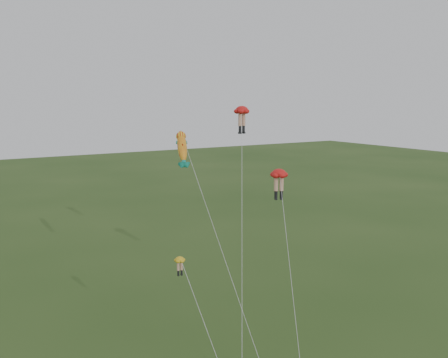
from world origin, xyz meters
TOP-DOWN VIEW (x-y plane):
  - legs_kite_red_high at (6.59, 11.57)m, footprint 9.83×14.51m
  - legs_kite_red_mid at (8.01, 7.66)m, footprint 7.65×12.56m
  - legs_kite_yellow at (-4.03, 2.89)m, footprint 1.24×6.95m
  - fish_kite at (-0.13, 10.49)m, footprint 1.80×13.86m

SIDE VIEW (x-z plane):
  - legs_kite_yellow at x=-4.03m, z-range 3.43..12.10m
  - legs_kite_red_mid at x=8.01m, z-range 5.99..19.48m
  - fish_kite at x=-0.13m, z-range 7.00..24.21m
  - legs_kite_red_high at x=6.59m, z-range 8.65..27.66m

